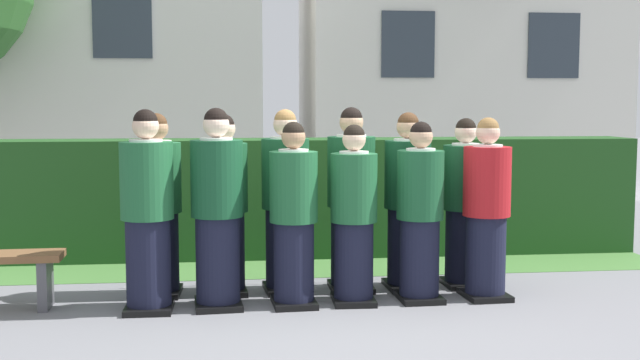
{
  "coord_description": "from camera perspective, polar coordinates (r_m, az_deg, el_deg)",
  "views": [
    {
      "loc": [
        -0.78,
        -6.65,
        1.73
      ],
      "look_at": [
        0.0,
        0.25,
        1.05
      ],
      "focal_mm": 44.44,
      "sensor_mm": 36.0,
      "label": 1
    }
  ],
  "objects": [
    {
      "name": "student_rear_row_0",
      "position": [
        7.23,
        -11.6,
        -2.07
      ],
      "size": [
        0.43,
        0.48,
        1.64
      ],
      "color": "black",
      "rests_on": "ground"
    },
    {
      "name": "student_rear_row_2",
      "position": [
        7.23,
        -2.5,
        -1.83
      ],
      "size": [
        0.43,
        0.54,
        1.67
      ],
      "color": "black",
      "rests_on": "ground"
    },
    {
      "name": "ground_plane",
      "position": [
        6.91,
        0.23,
        -8.9
      ],
      "size": [
        60.0,
        60.0,
        0.0
      ],
      "primitive_type": "plane",
      "color": "slate"
    },
    {
      "name": "lawn_strip",
      "position": [
        8.32,
        -0.93,
        -6.38
      ],
      "size": [
        7.66,
        0.9,
        0.01
      ],
      "primitive_type": "cube",
      "color": "#477A38",
      "rests_on": "ground"
    },
    {
      "name": "student_front_row_2",
      "position": [
        6.72,
        -1.9,
        -2.82
      ],
      "size": [
        0.41,
        0.47,
        1.57
      ],
      "color": "black",
      "rests_on": "ground"
    },
    {
      "name": "student_front_row_1",
      "position": [
        6.71,
        -7.41,
        -2.38
      ],
      "size": [
        0.44,
        0.51,
        1.69
      ],
      "color": "black",
      "rests_on": "ground"
    },
    {
      "name": "student_rear_row_3",
      "position": [
        7.29,
        2.25,
        -1.69
      ],
      "size": [
        0.44,
        0.53,
        1.69
      ],
      "color": "black",
      "rests_on": "ground"
    },
    {
      "name": "student_rear_row_4",
      "position": [
        7.38,
        6.3,
        -1.81
      ],
      "size": [
        0.43,
        0.52,
        1.64
      ],
      "color": "black",
      "rests_on": "ground"
    },
    {
      "name": "hedge",
      "position": [
        9.0,
        -1.43,
        -1.23
      ],
      "size": [
        7.66,
        0.7,
        1.32
      ],
      "color": "#214C1E",
      "rests_on": "ground"
    },
    {
      "name": "student_front_row_0",
      "position": [
        6.7,
        -12.32,
        -2.51
      ],
      "size": [
        0.44,
        0.48,
        1.68
      ],
      "color": "black",
      "rests_on": "ground"
    },
    {
      "name": "student_in_red_blazer",
      "position": [
        7.13,
        11.89,
        -2.33
      ],
      "size": [
        0.42,
        0.48,
        1.6
      ],
      "color": "black",
      "rests_on": "ground"
    },
    {
      "name": "student_rear_row_1",
      "position": [
        7.19,
        -6.9,
        -2.07
      ],
      "size": [
        0.42,
        0.53,
        1.63
      ],
      "color": "black",
      "rests_on": "ground"
    },
    {
      "name": "student_front_row_4",
      "position": [
        6.95,
        7.21,
        -2.59
      ],
      "size": [
        0.41,
        0.46,
        1.57
      ],
      "color": "black",
      "rests_on": "ground"
    },
    {
      "name": "school_building_annex",
      "position": [
        15.38,
        9.69,
        10.62
      ],
      "size": [
        5.96,
        3.45,
        6.03
      ],
      "color": "silver",
      "rests_on": "ground"
    },
    {
      "name": "student_rear_row_5",
      "position": [
        7.55,
        10.36,
        -1.91
      ],
      "size": [
        0.41,
        0.47,
        1.59
      ],
      "color": "black",
      "rests_on": "ground"
    },
    {
      "name": "student_front_row_3",
      "position": [
        6.81,
        2.45,
        -2.81
      ],
      "size": [
        0.4,
        0.45,
        1.55
      ],
      "color": "black",
      "rests_on": "ground"
    }
  ]
}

